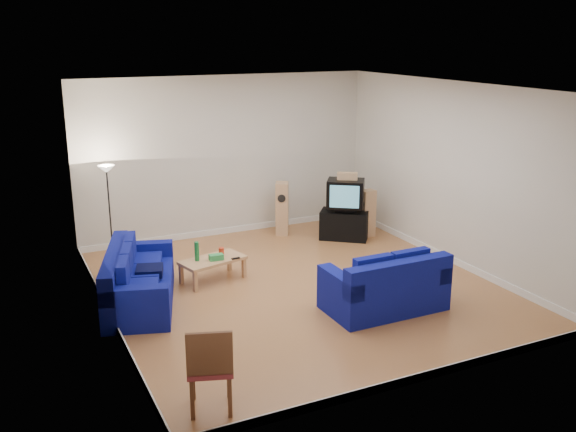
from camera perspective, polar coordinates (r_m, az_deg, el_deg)
name	(u,v)px	position (r m, az deg, el deg)	size (l,w,h in m)	color
room	(299,195)	(9.99, 0.99, 1.87)	(6.01, 6.51, 3.21)	brown
sofa_three_seat	(136,284)	(10.04, -13.33, -5.90)	(1.54, 2.36, 0.84)	#0C105F
sofa_loveseat	(386,289)	(9.64, 8.70, -6.46)	(1.74, 0.98, 0.87)	#0C105F
coffee_table	(213,262)	(10.70, -6.71, -4.07)	(1.16, 0.78, 0.39)	tan
bottle	(197,251)	(10.58, -8.11, -3.13)	(0.07, 0.07, 0.32)	#197233
tissue_box	(216,257)	(10.60, -6.40, -3.66)	(0.23, 0.13, 0.09)	green
red_canister	(221,251)	(10.83, -5.95, -3.14)	(0.09, 0.09, 0.12)	red
remote	(236,258)	(10.64, -4.68, -3.77)	(0.15, 0.05, 0.02)	black
tv_stand	(344,225)	(12.85, 5.02, -0.78)	(0.93, 0.52, 0.57)	black
av_receiver	(346,209)	(12.77, 5.16, 0.66)	(0.41, 0.34, 0.10)	black
television	(346,194)	(12.63, 5.13, 2.01)	(0.88, 0.83, 0.55)	black
centre_speaker	(347,176)	(12.59, 5.30, 3.56)	(0.40, 0.16, 0.14)	tan
speaker_left	(282,209)	(13.00, -0.54, 0.67)	(0.37, 0.40, 1.08)	tan
speaker_right	(367,213)	(12.98, 7.05, 0.24)	(0.31, 0.25, 0.96)	tan
floor_lamp	(107,182)	(11.80, -15.76, 2.92)	(0.30, 0.30, 1.73)	black
dining_chair	(210,365)	(7.07, -6.95, -13.01)	(0.62, 0.62, 1.02)	brown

